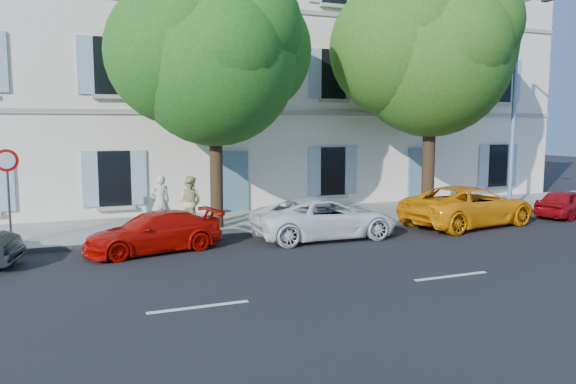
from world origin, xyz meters
name	(u,v)px	position (x,y,z in m)	size (l,w,h in m)	color
ground	(366,243)	(0.00, 0.00, 0.00)	(90.00, 90.00, 0.00)	black
sidewalk	(306,218)	(0.00, 4.45, 0.07)	(36.00, 4.50, 0.15)	#A09E96
kerb	(332,228)	(0.00, 2.28, 0.08)	(36.00, 0.16, 0.16)	#9E998E
building	(255,70)	(0.00, 10.20, 6.00)	(28.00, 7.00, 12.00)	white
car_red_coupe	(153,232)	(-6.07, 1.21, 0.55)	(1.55, 3.82, 1.11)	#B80B05
car_white_coupe	(325,218)	(-0.80, 1.14, 0.64)	(2.12, 4.59, 1.28)	white
car_yellow_supercar	(469,206)	(4.81, 1.23, 0.70)	(2.34, 5.07, 1.41)	#FF990A
car_red_hatchback	(566,203)	(9.53, 1.31, 0.54)	(1.29, 3.20, 1.09)	#96090F
tree_left	(215,63)	(-3.66, 3.46, 5.49)	(5.35, 5.35, 8.30)	#3A2819
tree_right	(431,58)	(4.74, 3.54, 6.02)	(5.94, 5.94, 9.15)	#3A2819
road_sign	(8,176)	(-9.76, 2.75, 2.11)	(0.62, 0.19, 2.72)	#383A3D
street_lamp	(518,93)	(8.12, 2.62, 4.73)	(0.31, 1.73, 8.09)	#7293BF
pedestrian_a	(160,201)	(-5.37, 4.23, 1.01)	(0.63, 0.41, 1.73)	silver
pedestrian_b	(190,202)	(-4.53, 3.59, 1.01)	(0.84, 0.65, 1.72)	#D0C685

